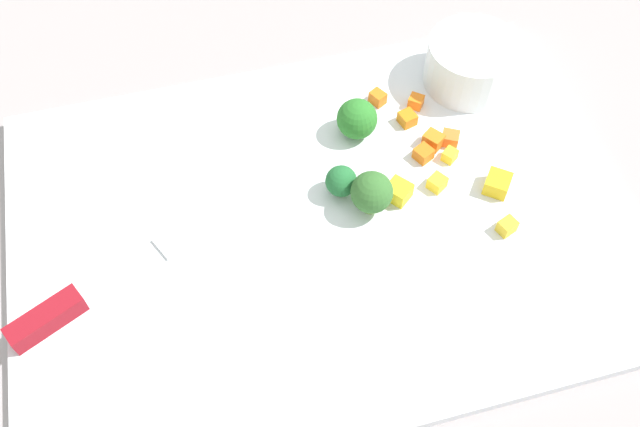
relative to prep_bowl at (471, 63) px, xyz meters
The scene contains 18 objects.
ground_plane 0.24m from the prep_bowl, 146.31° to the right, with size 4.00×4.00×0.00m, color gray.
cutting_board 0.23m from the prep_bowl, 146.31° to the right, with size 0.55×0.40×0.01m, color white.
prep_bowl is the anchor object (origin of this frame).
chef_knife 0.41m from the prep_bowl, 159.14° to the right, with size 0.27×0.15×0.02m.
carrot_dice_0 0.12m from the prep_bowl, 132.93° to the right, with size 0.02×0.02×0.01m, color orange.
carrot_dice_1 0.09m from the prep_bowl, 153.97° to the right, with size 0.02×0.01×0.01m, color orange.
carrot_dice_2 0.09m from the prep_bowl, 122.88° to the right, with size 0.02×0.01×0.01m, color orange.
carrot_dice_3 0.10m from the prep_bowl, behind, with size 0.01×0.01×0.01m, color orange.
carrot_dice_4 0.10m from the prep_bowl, 131.82° to the right, with size 0.02×0.01×0.01m, color orange.
carrot_dice_5 0.07m from the prep_bowl, 162.93° to the right, with size 0.01×0.01×0.01m, color orange.
pepper_dice_0 0.15m from the prep_bowl, 122.96° to the right, with size 0.01×0.02×0.01m, color yellow.
pepper_dice_1 0.17m from the prep_bowl, 133.68° to the right, with size 0.02×0.02×0.02m, color yellow.
pepper_dice_2 0.14m from the prep_bowl, 100.54° to the right, with size 0.02×0.02×0.02m, color yellow.
pepper_dice_3 0.11m from the prep_bowl, 120.70° to the right, with size 0.01×0.01×0.01m, color yellow.
pepper_dice_4 0.19m from the prep_bowl, 100.92° to the right, with size 0.01×0.02×0.01m, color yellow.
broccoli_floret_0 0.19m from the prep_bowl, 138.49° to the right, with size 0.04×0.04×0.04m.
broccoli_floret_1 0.20m from the prep_bowl, 147.95° to the right, with size 0.03×0.03×0.03m.
broccoli_floret_2 0.14m from the prep_bowl, 163.69° to the right, with size 0.04×0.04×0.04m.
Camera 1 is at (-0.09, -0.33, 0.54)m, focal length 39.12 mm.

